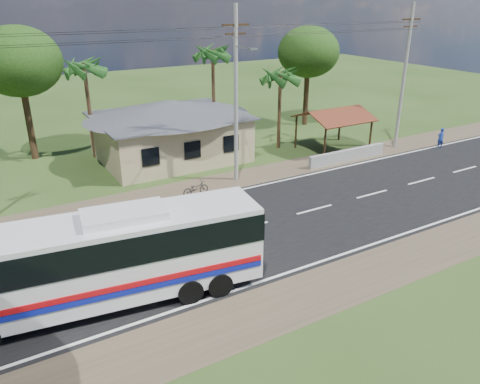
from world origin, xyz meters
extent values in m
plane|color=#284117|center=(0.00, 0.00, 0.00)|extent=(120.00, 120.00, 0.00)
cube|color=black|center=(0.00, 0.00, 0.01)|extent=(120.00, 10.00, 0.02)
cube|color=brown|center=(0.00, 6.50, 0.01)|extent=(120.00, 3.00, 0.01)
cube|color=brown|center=(0.00, -6.50, 0.01)|extent=(120.00, 3.00, 0.01)
cube|color=silver|center=(0.00, 4.70, 0.03)|extent=(120.00, 0.15, 0.01)
cube|color=silver|center=(0.00, -4.70, 0.03)|extent=(120.00, 0.15, 0.01)
cube|color=silver|center=(0.00, 0.00, 0.03)|extent=(120.00, 0.15, 0.01)
cube|color=tan|center=(1.00, 13.00, 1.60)|extent=(10.00, 8.00, 3.20)
cube|color=#4C4F54|center=(1.00, 13.00, 3.25)|extent=(10.60, 8.60, 0.10)
pyramid|color=#4C4F54|center=(1.00, 13.00, 4.40)|extent=(12.40, 10.00, 1.20)
cube|color=black|center=(-2.00, 8.98, 1.70)|extent=(1.20, 0.08, 1.20)
cube|color=black|center=(1.00, 8.98, 1.70)|extent=(1.20, 0.08, 1.20)
cube|color=black|center=(4.00, 8.98, 1.70)|extent=(1.20, 0.08, 1.20)
cylinder|color=#322212|center=(10.70, 6.70, 1.30)|extent=(0.16, 0.16, 2.60)
cylinder|color=#322212|center=(10.70, 10.30, 1.30)|extent=(0.16, 0.16, 2.60)
cylinder|color=#322212|center=(15.30, 6.70, 1.30)|extent=(0.16, 0.16, 2.60)
cylinder|color=#322212|center=(15.30, 10.30, 1.30)|extent=(0.16, 0.16, 2.60)
cube|color=maroon|center=(13.00, 7.40, 2.90)|extent=(5.20, 2.28, 0.90)
cube|color=maroon|center=(13.00, 9.60, 2.90)|extent=(5.20, 2.28, 0.90)
cube|color=#322212|center=(13.00, 8.50, 3.25)|extent=(5.20, 0.12, 0.12)
cube|color=#9E9E99|center=(12.00, 5.60, 0.45)|extent=(7.00, 0.30, 0.90)
cylinder|color=#9E9E99|center=(3.00, 6.50, 5.50)|extent=(0.26, 0.26, 11.00)
cube|color=#322212|center=(3.00, 6.50, 9.80)|extent=(1.80, 0.12, 0.12)
cube|color=#322212|center=(3.00, 6.50, 9.30)|extent=(1.40, 0.10, 0.10)
cylinder|color=#9E9E99|center=(18.00, 6.50, 5.50)|extent=(0.26, 0.26, 11.00)
cube|color=#322212|center=(18.00, 6.50, 9.80)|extent=(1.80, 0.12, 0.12)
cube|color=#322212|center=(18.00, 6.50, 9.30)|extent=(1.40, 0.10, 0.10)
cylinder|color=gray|center=(3.00, 5.50, 8.60)|extent=(0.08, 2.00, 0.08)
cube|color=gray|center=(3.00, 4.50, 8.60)|extent=(0.50, 0.18, 0.12)
cylinder|color=black|center=(-5.00, 6.50, 9.60)|extent=(16.00, 0.02, 0.02)
cylinder|color=black|center=(10.50, 6.50, 9.60)|extent=(15.00, 0.02, 0.02)
cylinder|color=#47301E|center=(9.50, 11.00, 3.00)|extent=(0.28, 0.28, 6.00)
cylinder|color=#47301E|center=(6.00, 15.50, 3.75)|extent=(0.28, 0.28, 7.50)
cylinder|color=#47301E|center=(-4.00, 16.00, 3.50)|extent=(0.28, 0.28, 7.00)
cylinder|color=#47301E|center=(-8.00, 18.00, 2.97)|extent=(0.50, 0.50, 5.95)
ellipsoid|color=#18370F|center=(-8.00, 18.00, 7.15)|extent=(6.00, 6.00, 4.92)
cylinder|color=#47301E|center=(16.00, 16.00, 2.80)|extent=(0.50, 0.50, 5.60)
ellipsoid|color=#18370F|center=(16.00, 16.00, 6.72)|extent=(5.60, 5.60, 4.59)
cube|color=silver|center=(-8.32, -2.89, 2.04)|extent=(12.78, 4.26, 3.13)
cube|color=black|center=(-8.32, -2.89, 2.82)|extent=(12.84, 4.33, 1.15)
cube|color=#B30B10|center=(-8.50, -4.21, 1.46)|extent=(12.23, 1.68, 0.23)
cube|color=#0D1790|center=(-8.50, -4.21, 1.20)|extent=(12.23, 1.68, 0.23)
cube|color=silver|center=(-7.29, -3.03, 3.76)|extent=(3.33, 2.07, 0.31)
cylinder|color=black|center=(-5.37, -4.50, 0.52)|extent=(1.08, 0.50, 1.04)
cylinder|color=black|center=(-5.05, -2.12, 0.52)|extent=(1.08, 0.50, 1.04)
cylinder|color=black|center=(-4.13, -4.67, 0.52)|extent=(1.08, 0.50, 1.04)
cylinder|color=black|center=(-3.81, -2.28, 0.52)|extent=(1.08, 0.50, 1.04)
imported|color=black|center=(-0.51, 5.39, 0.45)|extent=(1.76, 0.73, 0.90)
imported|color=#1C369C|center=(20.73, 4.35, 0.83)|extent=(0.68, 0.52, 1.67)
camera|label=1|loc=(-11.48, -18.99, 11.32)|focal=35.00mm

